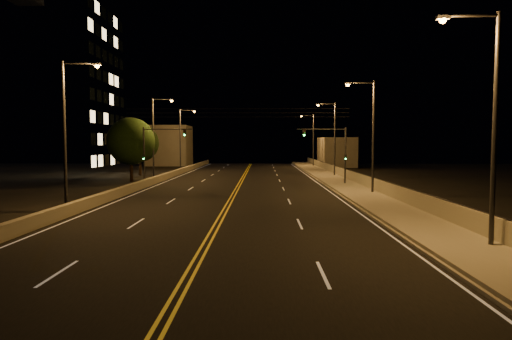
{
  "coord_description": "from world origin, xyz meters",
  "views": [
    {
      "loc": [
        2.45,
        -12.69,
        4.44
      ],
      "look_at": [
        2.0,
        18.0,
        2.5
      ],
      "focal_mm": 30.0,
      "sensor_mm": 36.0,
      "label": 1
    }
  ],
  "objects_px": {
    "streetlight_5": "(155,134)",
    "tree_1": "(140,143)",
    "building_tower": "(26,88)",
    "streetlight_2": "(333,135)",
    "traffic_signal_right": "(336,149)",
    "traffic_signal_left": "(154,149)",
    "streetlight_4": "(68,126)",
    "streetlight_0": "(489,116)",
    "streetlight_3": "(312,137)",
    "streetlight_1": "(370,130)",
    "tree_0": "(131,141)",
    "streetlight_6": "(182,136)"
  },
  "relations": [
    {
      "from": "streetlight_1",
      "to": "tree_1",
      "type": "bearing_deg",
      "value": 139.26
    },
    {
      "from": "streetlight_4",
      "to": "streetlight_6",
      "type": "bearing_deg",
      "value": 90.0
    },
    {
      "from": "streetlight_1",
      "to": "traffic_signal_left",
      "type": "distance_m",
      "value": 21.87
    },
    {
      "from": "streetlight_1",
      "to": "streetlight_5",
      "type": "distance_m",
      "value": 25.25
    },
    {
      "from": "tree_1",
      "to": "streetlight_5",
      "type": "bearing_deg",
      "value": -63.78
    },
    {
      "from": "streetlight_2",
      "to": "tree_1",
      "type": "height_order",
      "value": "streetlight_2"
    },
    {
      "from": "streetlight_5",
      "to": "tree_1",
      "type": "bearing_deg",
      "value": 116.22
    },
    {
      "from": "streetlight_0",
      "to": "building_tower",
      "type": "relative_size",
      "value": 0.37
    },
    {
      "from": "traffic_signal_left",
      "to": "streetlight_4",
      "type": "bearing_deg",
      "value": -93.86
    },
    {
      "from": "tree_0",
      "to": "traffic_signal_right",
      "type": "bearing_deg",
      "value": -12.05
    },
    {
      "from": "streetlight_5",
      "to": "streetlight_4",
      "type": "bearing_deg",
      "value": -90.0
    },
    {
      "from": "streetlight_0",
      "to": "streetlight_3",
      "type": "xyz_separation_m",
      "value": [
        0.0,
        60.95,
        0.0
      ]
    },
    {
      "from": "streetlight_5",
      "to": "traffic_signal_left",
      "type": "distance_m",
      "value": 5.77
    },
    {
      "from": "building_tower",
      "to": "tree_1",
      "type": "height_order",
      "value": "building_tower"
    },
    {
      "from": "streetlight_0",
      "to": "tree_1",
      "type": "bearing_deg",
      "value": 122.22
    },
    {
      "from": "streetlight_1",
      "to": "tree_1",
      "type": "distance_m",
      "value": 34.22
    },
    {
      "from": "streetlight_2",
      "to": "traffic_signal_right",
      "type": "distance_m",
      "value": 11.42
    },
    {
      "from": "streetlight_1",
      "to": "traffic_signal_right",
      "type": "height_order",
      "value": "streetlight_1"
    },
    {
      "from": "traffic_signal_right",
      "to": "streetlight_2",
      "type": "bearing_deg",
      "value": 82.17
    },
    {
      "from": "streetlight_1",
      "to": "streetlight_3",
      "type": "bearing_deg",
      "value": 90.0
    },
    {
      "from": "streetlight_5",
      "to": "traffic_signal_left",
      "type": "height_order",
      "value": "streetlight_5"
    },
    {
      "from": "streetlight_1",
      "to": "tree_1",
      "type": "height_order",
      "value": "streetlight_1"
    },
    {
      "from": "streetlight_0",
      "to": "tree_0",
      "type": "height_order",
      "value": "streetlight_0"
    },
    {
      "from": "building_tower",
      "to": "streetlight_5",
      "type": "bearing_deg",
      "value": -30.31
    },
    {
      "from": "streetlight_0",
      "to": "streetlight_5",
      "type": "xyz_separation_m",
      "value": [
        -21.47,
        32.09,
        0.0
      ]
    },
    {
      "from": "streetlight_5",
      "to": "tree_0",
      "type": "xyz_separation_m",
      "value": [
        -2.7,
        -0.56,
        -0.89
      ]
    },
    {
      "from": "streetlight_0",
      "to": "traffic_signal_left",
      "type": "height_order",
      "value": "streetlight_0"
    },
    {
      "from": "streetlight_2",
      "to": "traffic_signal_right",
      "type": "relative_size",
      "value": 1.59
    },
    {
      "from": "streetlight_3",
      "to": "streetlight_4",
      "type": "bearing_deg",
      "value": -112.78
    },
    {
      "from": "streetlight_3",
      "to": "streetlight_0",
      "type": "bearing_deg",
      "value": -90.0
    },
    {
      "from": "tree_0",
      "to": "building_tower",
      "type": "bearing_deg",
      "value": 145.18
    },
    {
      "from": "tree_0",
      "to": "streetlight_1",
      "type": "bearing_deg",
      "value": -27.77
    },
    {
      "from": "streetlight_3",
      "to": "streetlight_2",
      "type": "bearing_deg",
      "value": -90.0
    },
    {
      "from": "traffic_signal_right",
      "to": "streetlight_5",
      "type": "bearing_deg",
      "value": 164.85
    },
    {
      "from": "tree_1",
      "to": "building_tower",
      "type": "bearing_deg",
      "value": 167.71
    },
    {
      "from": "streetlight_3",
      "to": "streetlight_5",
      "type": "relative_size",
      "value": 1.0
    },
    {
      "from": "streetlight_2",
      "to": "streetlight_6",
      "type": "bearing_deg",
      "value": 153.75
    },
    {
      "from": "streetlight_4",
      "to": "streetlight_5",
      "type": "bearing_deg",
      "value": 90.0
    },
    {
      "from": "streetlight_0",
      "to": "traffic_signal_right",
      "type": "relative_size",
      "value": 1.59
    },
    {
      "from": "streetlight_2",
      "to": "streetlight_3",
      "type": "bearing_deg",
      "value": 90.0
    },
    {
      "from": "streetlight_2",
      "to": "building_tower",
      "type": "height_order",
      "value": "building_tower"
    },
    {
      "from": "streetlight_0",
      "to": "streetlight_3",
      "type": "distance_m",
      "value": 60.95
    },
    {
      "from": "streetlight_4",
      "to": "streetlight_1",
      "type": "bearing_deg",
      "value": 22.69
    },
    {
      "from": "streetlight_3",
      "to": "tree_1",
      "type": "bearing_deg",
      "value": -142.59
    },
    {
      "from": "streetlight_5",
      "to": "streetlight_3",
      "type": "bearing_deg",
      "value": 53.36
    },
    {
      "from": "tree_0",
      "to": "tree_1",
      "type": "xyz_separation_m",
      "value": [
        -1.75,
        9.6,
        -0.19
      ]
    },
    {
      "from": "streetlight_2",
      "to": "tree_0",
      "type": "bearing_deg",
      "value": -165.26
    },
    {
      "from": "streetlight_2",
      "to": "tree_1",
      "type": "xyz_separation_m",
      "value": [
        -25.92,
        3.24,
        -1.08
      ]
    },
    {
      "from": "streetlight_1",
      "to": "streetlight_3",
      "type": "height_order",
      "value": "same"
    },
    {
      "from": "traffic_signal_left",
      "to": "building_tower",
      "type": "relative_size",
      "value": 0.23
    }
  ]
}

